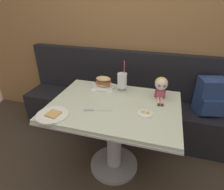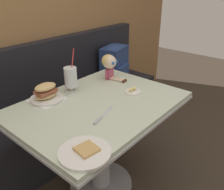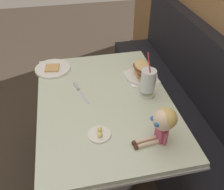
{
  "view_description": "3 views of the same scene",
  "coord_description": "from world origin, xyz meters",
  "px_view_note": "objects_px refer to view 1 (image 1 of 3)",
  "views": [
    {
      "loc": [
        0.37,
        -1.16,
        1.57
      ],
      "look_at": [
        -0.01,
        0.16,
        0.84
      ],
      "focal_mm": 30.19,
      "sensor_mm": 36.0,
      "label": 1
    },
    {
      "loc": [
        -1.02,
        -0.8,
        1.48
      ],
      "look_at": [
        0.1,
        0.15,
        0.77
      ],
      "focal_mm": 38.85,
      "sensor_mm": 36.0,
      "label": 2
    },
    {
      "loc": [
        1.14,
        -0.01,
        1.71
      ],
      "look_at": [
        0.06,
        0.21,
        0.83
      ],
      "focal_mm": 39.71,
      "sensor_mm": 36.0,
      "label": 3
    }
  ],
  "objects_px": {
    "butter_saucer": "(145,113)",
    "seated_doll": "(161,85)",
    "toast_plate": "(52,115)",
    "butter_knife": "(93,110)",
    "sandwich_plate": "(103,83)",
    "backpack": "(213,95)",
    "milkshake_glass": "(122,82)"
  },
  "relations": [
    {
      "from": "seated_doll",
      "to": "butter_knife",
      "type": "bearing_deg",
      "value": -143.84
    },
    {
      "from": "milkshake_glass",
      "to": "butter_saucer",
      "type": "xyz_separation_m",
      "value": [
        0.27,
        -0.35,
        -0.09
      ]
    },
    {
      "from": "butter_saucer",
      "to": "butter_knife",
      "type": "distance_m",
      "value": 0.42
    },
    {
      "from": "sandwich_plate",
      "to": "butter_knife",
      "type": "bearing_deg",
      "value": -82.71
    },
    {
      "from": "butter_saucer",
      "to": "butter_knife",
      "type": "xyz_separation_m",
      "value": [
        -0.41,
        -0.07,
        -0.0
      ]
    },
    {
      "from": "toast_plate",
      "to": "sandwich_plate",
      "type": "distance_m",
      "value": 0.64
    },
    {
      "from": "seated_doll",
      "to": "sandwich_plate",
      "type": "bearing_deg",
      "value": 172.78
    },
    {
      "from": "butter_saucer",
      "to": "backpack",
      "type": "xyz_separation_m",
      "value": [
        0.62,
        0.68,
        -0.09
      ]
    },
    {
      "from": "milkshake_glass",
      "to": "butter_knife",
      "type": "bearing_deg",
      "value": -108.9
    },
    {
      "from": "milkshake_glass",
      "to": "backpack",
      "type": "relative_size",
      "value": 0.78
    },
    {
      "from": "milkshake_glass",
      "to": "butter_saucer",
      "type": "bearing_deg",
      "value": -51.93
    },
    {
      "from": "butter_knife",
      "to": "backpack",
      "type": "bearing_deg",
      "value": 36.07
    },
    {
      "from": "sandwich_plate",
      "to": "seated_doll",
      "type": "relative_size",
      "value": 0.98
    },
    {
      "from": "toast_plate",
      "to": "sandwich_plate",
      "type": "relative_size",
      "value": 1.14
    },
    {
      "from": "sandwich_plate",
      "to": "toast_plate",
      "type": "bearing_deg",
      "value": -110.14
    },
    {
      "from": "milkshake_glass",
      "to": "backpack",
      "type": "distance_m",
      "value": 0.96
    },
    {
      "from": "butter_saucer",
      "to": "toast_plate",
      "type": "bearing_deg",
      "value": -161.89
    },
    {
      "from": "toast_plate",
      "to": "sandwich_plate",
      "type": "bearing_deg",
      "value": 69.86
    },
    {
      "from": "butter_knife",
      "to": "backpack",
      "type": "height_order",
      "value": "backpack"
    },
    {
      "from": "butter_saucer",
      "to": "seated_doll",
      "type": "bearing_deg",
      "value": 72.92
    },
    {
      "from": "butter_saucer",
      "to": "seated_doll",
      "type": "distance_m",
      "value": 0.34
    },
    {
      "from": "toast_plate",
      "to": "seated_doll",
      "type": "distance_m",
      "value": 0.95
    },
    {
      "from": "sandwich_plate",
      "to": "butter_saucer",
      "type": "relative_size",
      "value": 1.83
    },
    {
      "from": "toast_plate",
      "to": "butter_knife",
      "type": "bearing_deg",
      "value": 29.59
    },
    {
      "from": "milkshake_glass",
      "to": "butter_saucer",
      "type": "relative_size",
      "value": 2.62
    },
    {
      "from": "sandwich_plate",
      "to": "backpack",
      "type": "height_order",
      "value": "sandwich_plate"
    },
    {
      "from": "butter_knife",
      "to": "seated_doll",
      "type": "height_order",
      "value": "seated_doll"
    },
    {
      "from": "butter_knife",
      "to": "seated_doll",
      "type": "distance_m",
      "value": 0.64
    },
    {
      "from": "sandwich_plate",
      "to": "butter_saucer",
      "type": "xyz_separation_m",
      "value": [
        0.47,
        -0.37,
        -0.04
      ]
    },
    {
      "from": "butter_saucer",
      "to": "seated_doll",
      "type": "xyz_separation_m",
      "value": [
        0.09,
        0.3,
        0.12
      ]
    },
    {
      "from": "sandwich_plate",
      "to": "seated_doll",
      "type": "xyz_separation_m",
      "value": [
        0.56,
        -0.07,
        0.08
      ]
    },
    {
      "from": "butter_saucer",
      "to": "seated_doll",
      "type": "relative_size",
      "value": 0.53
    }
  ]
}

